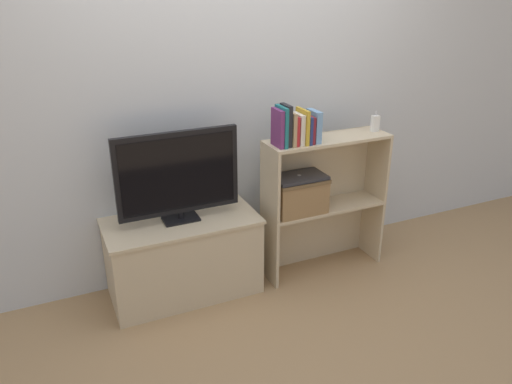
% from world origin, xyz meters
% --- Properties ---
extents(ground_plane, '(16.00, 16.00, 0.00)m').
position_xyz_m(ground_plane, '(0.00, 0.00, 0.00)').
color(ground_plane, '#A37F56').
extents(wall_back, '(10.00, 0.05, 2.40)m').
position_xyz_m(wall_back, '(0.00, 0.49, 1.20)').
color(wall_back, silver).
rests_on(wall_back, ground_plane).
extents(tv_stand, '(0.96, 0.48, 0.53)m').
position_xyz_m(tv_stand, '(-0.47, 0.23, 0.26)').
color(tv_stand, '#CCB793').
rests_on(tv_stand, ground_plane).
extents(tv, '(0.76, 0.14, 0.57)m').
position_xyz_m(tv, '(-0.47, 0.23, 0.83)').
color(tv, black).
rests_on(tv, tv_stand).
extents(bookshelf_lower_tier, '(0.85, 0.26, 0.48)m').
position_xyz_m(bookshelf_lower_tier, '(0.51, 0.19, 0.30)').
color(bookshelf_lower_tier, '#CCB793').
rests_on(bookshelf_lower_tier, ground_plane).
extents(bookshelf_upper_tier, '(0.85, 0.26, 0.48)m').
position_xyz_m(bookshelf_upper_tier, '(0.51, 0.19, 0.78)').
color(bookshelf_upper_tier, '#CCB793').
rests_on(bookshelf_upper_tier, bookshelf_lower_tier).
extents(book_plum, '(0.03, 0.14, 0.23)m').
position_xyz_m(book_plum, '(0.13, 0.10, 1.08)').
color(book_plum, '#6B2D66').
rests_on(book_plum, bookshelf_upper_tier).
extents(book_teal, '(0.02, 0.15, 0.25)m').
position_xyz_m(book_teal, '(0.16, 0.10, 1.09)').
color(book_teal, '#1E7075').
rests_on(book_teal, bookshelf_upper_tier).
extents(book_charcoal, '(0.03, 0.12, 0.26)m').
position_xyz_m(book_charcoal, '(0.19, 0.10, 1.09)').
color(book_charcoal, '#232328').
rests_on(book_charcoal, bookshelf_upper_tier).
extents(book_tan, '(0.02, 0.14, 0.21)m').
position_xyz_m(book_tan, '(0.22, 0.10, 1.07)').
color(book_tan, tan).
rests_on(book_tan, bookshelf_upper_tier).
extents(book_crimson, '(0.02, 0.13, 0.18)m').
position_xyz_m(book_crimson, '(0.24, 0.10, 1.05)').
color(book_crimson, '#B22328').
rests_on(book_crimson, bookshelf_upper_tier).
extents(book_ivory, '(0.03, 0.13, 0.19)m').
position_xyz_m(book_ivory, '(0.28, 0.10, 1.06)').
color(book_ivory, silver).
rests_on(book_ivory, bookshelf_upper_tier).
extents(book_mustard, '(0.02, 0.15, 0.22)m').
position_xyz_m(book_mustard, '(0.30, 0.10, 1.07)').
color(book_mustard, gold).
rests_on(book_mustard, bookshelf_upper_tier).
extents(book_navy, '(0.02, 0.16, 0.18)m').
position_xyz_m(book_navy, '(0.33, 0.10, 1.05)').
color(book_navy, navy).
rests_on(book_navy, bookshelf_upper_tier).
extents(book_maroon, '(0.02, 0.14, 0.17)m').
position_xyz_m(book_maroon, '(0.35, 0.10, 1.05)').
color(book_maroon, maroon).
rests_on(book_maroon, bookshelf_upper_tier).
extents(book_skyblue, '(0.04, 0.14, 0.20)m').
position_xyz_m(book_skyblue, '(0.39, 0.10, 1.06)').
color(book_skyblue, '#709ECC').
rests_on(book_skyblue, bookshelf_upper_tier).
extents(baby_monitor, '(0.05, 0.04, 0.14)m').
position_xyz_m(baby_monitor, '(0.88, 0.13, 1.02)').
color(baby_monitor, white).
rests_on(baby_monitor, bookshelf_upper_tier).
extents(storage_basket_left, '(0.35, 0.23, 0.24)m').
position_xyz_m(storage_basket_left, '(0.30, 0.12, 0.61)').
color(storage_basket_left, '#937047').
rests_on(storage_basket_left, bookshelf_lower_tier).
extents(laptop, '(0.35, 0.21, 0.02)m').
position_xyz_m(laptop, '(0.30, 0.12, 0.73)').
color(laptop, '#2D2D33').
rests_on(laptop, storage_basket_left).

